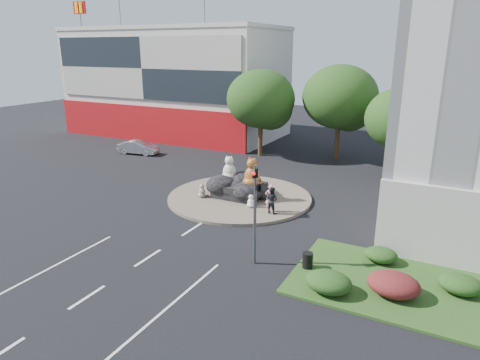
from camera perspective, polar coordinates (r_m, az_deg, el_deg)
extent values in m
plane|color=black|center=(22.39, -12.19, -10.13)|extent=(120.00, 120.00, 0.00)
cylinder|color=brown|center=(30.01, -0.06, -2.31)|extent=(10.00, 10.00, 0.20)
cube|color=beige|center=(53.27, -8.50, 12.62)|extent=(25.00, 12.00, 12.00)
cube|color=#A80F13|center=(49.02, -12.44, 7.29)|extent=(25.00, 0.30, 4.00)
cube|color=#B2AD9E|center=(48.34, -12.95, 14.30)|extent=(24.00, 0.15, 6.50)
cube|color=beige|center=(53.15, -8.81, 19.29)|extent=(25.20, 12.20, 0.40)
cylinder|color=#595B60|center=(58.31, -15.73, 20.85)|extent=(0.10, 0.10, 4.00)
cylinder|color=#595B60|center=(53.31, -4.76, 22.33)|extent=(0.10, 0.10, 5.00)
cube|color=#A80F13|center=(57.23, -20.61, 20.71)|extent=(1.80, 0.25, 1.40)
cube|color=#1C4416|center=(20.72, 21.45, -13.22)|extent=(10.00, 6.00, 0.12)
cylinder|color=#382314|center=(41.64, 2.72, 5.78)|extent=(0.44, 0.44, 3.74)
ellipsoid|color=#163C13|center=(41.07, 2.79, 10.78)|extent=(6.46, 6.46, 5.49)
sphere|color=#163C13|center=(41.30, 4.09, 9.60)|extent=(4.25, 4.25, 4.25)
sphere|color=#163C13|center=(41.17, 1.70, 9.97)|extent=(3.74, 3.74, 3.74)
cylinder|color=#382314|center=(41.16, 12.83, 5.38)|extent=(0.44, 0.44, 3.96)
ellipsoid|color=#163C13|center=(40.57, 13.19, 10.74)|extent=(6.84, 6.84, 5.81)
sphere|color=#163C13|center=(40.97, 14.38, 9.44)|extent=(4.50, 4.50, 4.50)
sphere|color=#163C13|center=(40.53, 12.05, 9.91)|extent=(3.96, 3.96, 3.96)
cylinder|color=#382314|center=(36.31, 20.28, 2.64)|extent=(0.44, 0.44, 3.30)
ellipsoid|color=#163C13|center=(35.69, 20.82, 7.65)|extent=(5.70, 5.70, 4.84)
sphere|color=#163C13|center=(36.22, 22.05, 6.43)|extent=(3.75, 3.75, 3.75)
sphere|color=#163C13|center=(35.56, 19.54, 6.89)|extent=(3.30, 3.30, 3.30)
ellipsoid|color=#163C13|center=(19.15, 11.74, -13.18)|extent=(2.00, 1.60, 0.90)
ellipsoid|color=#441216|center=(19.61, 19.79, -12.97)|extent=(2.20, 1.76, 0.99)
ellipsoid|color=#163C13|center=(20.93, 27.30, -12.24)|extent=(1.80, 1.44, 0.81)
ellipsoid|color=#163C13|center=(22.24, 18.27, -9.46)|extent=(1.60, 1.28, 0.72)
cylinder|color=#595B60|center=(20.37, 1.99, -4.82)|extent=(0.14, 0.14, 5.00)
imported|color=black|center=(19.80, 2.04, -0.25)|extent=(0.21, 0.26, 1.30)
imported|color=black|center=(19.78, 2.56, -0.89)|extent=(0.26, 1.24, 0.50)
sphere|color=red|center=(19.51, 1.83, 0.87)|extent=(0.18, 0.18, 0.18)
cylinder|color=#595B60|center=(23.87, 26.30, 0.49)|extent=(0.18, 0.18, 8.00)
cylinder|color=#595B60|center=(23.18, 25.13, 10.34)|extent=(2.00, 0.12, 0.12)
cube|color=silver|center=(23.26, 22.62, 10.41)|extent=(0.50, 0.22, 0.12)
imported|color=pink|center=(26.99, 4.06, -2.41)|extent=(0.77, 0.69, 1.77)
imported|color=black|center=(26.73, 4.23, -2.68)|extent=(0.91, 0.75, 1.71)
imported|color=#B2B5BB|center=(43.66, -13.39, 4.26)|extent=(4.28, 2.08, 1.35)
cylinder|color=black|center=(20.88, 9.01, -10.52)|extent=(0.60, 0.60, 0.75)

